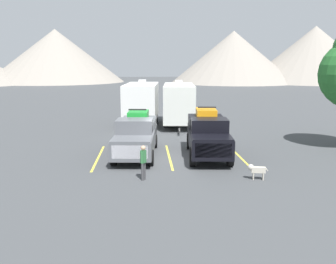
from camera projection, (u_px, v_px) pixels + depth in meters
ground_plane at (170, 159)px, 19.70m from camera, size 240.00×240.00×0.00m
pickup_truck_a at (136, 135)px, 20.49m from camera, size 2.55×5.98×2.50m
pickup_truck_b at (208, 134)px, 20.22m from camera, size 2.53×5.67×2.67m
lot_stripe_a at (98, 158)px, 20.04m from camera, size 0.12×5.50×0.01m
lot_stripe_b at (169, 156)px, 20.28m from camera, size 0.12×5.50×0.01m
lot_stripe_c at (238, 155)px, 20.53m from camera, size 0.12×5.50×0.01m
camper_trailer_a at (142, 101)px, 30.49m from camera, size 3.08×7.86×3.71m
camper_trailer_b at (179, 102)px, 29.98m from camera, size 2.94×7.96×3.69m
person_a at (143, 160)px, 16.06m from camera, size 0.28×0.31×1.57m
dog at (256, 169)px, 16.21m from camera, size 0.88×0.38×0.70m
mountain_ridge at (141, 58)px, 95.91m from camera, size 132.38×46.85×14.71m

